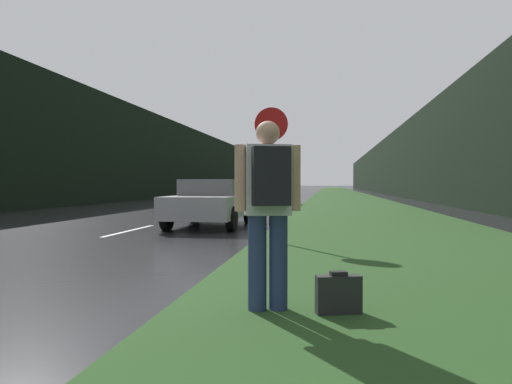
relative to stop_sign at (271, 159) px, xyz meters
name	(u,v)px	position (x,y,z in m)	size (l,w,h in m)	color
grass_verge	(344,197)	(2.63, 33.22, -1.73)	(6.00, 240.00, 0.02)	#26471E
lane_stripe_b	(130,231)	(-3.93, 1.74, -1.74)	(0.12, 3.00, 0.01)	silver
lane_stripe_c	(203,213)	(-3.93, 8.74, -1.74)	(0.12, 3.00, 0.01)	silver
lane_stripe_d	(237,205)	(-3.93, 15.74, -1.74)	(0.12, 3.00, 0.01)	silver
lane_stripe_e	(256,201)	(-3.93, 22.74, -1.74)	(0.12, 3.00, 0.01)	silver
lane_stripe_f	(269,198)	(-3.93, 29.74, -1.74)	(0.12, 3.00, 0.01)	silver
treeline_far_side	(204,165)	(-13.48, 43.22, 1.69)	(2.00, 140.00, 6.86)	black
treeline_near_side	(396,165)	(8.63, 43.22, 1.52)	(2.00, 140.00, 6.53)	black
stop_sign	(271,159)	(0.00, 0.00, 0.00)	(0.70, 0.07, 2.81)	slate
hitchhiker_with_backpack	(268,203)	(0.62, -5.17, -0.70)	(0.61, 0.51, 1.82)	navy
suitcase	(339,295)	(1.28, -5.17, -1.55)	(0.44, 0.23, 0.41)	#232326
car_passing_near	(211,202)	(-2.15, 3.31, -1.05)	(1.95, 4.00, 1.35)	#9E9EA3
car_passing_far	(272,191)	(-2.15, 17.62, -0.98)	(1.96, 4.46, 1.48)	#BCBCBC
car_oncoming	(249,189)	(-5.70, 30.07, -0.99)	(1.90, 4.05, 1.46)	black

